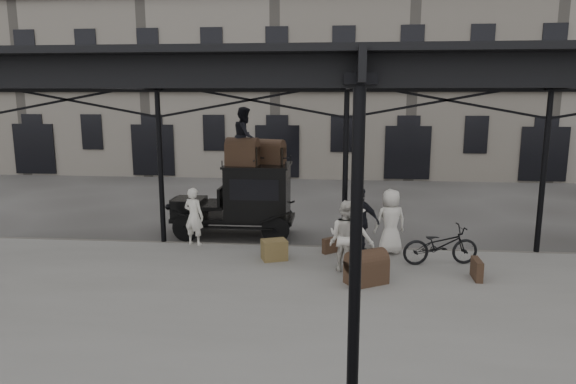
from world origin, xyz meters
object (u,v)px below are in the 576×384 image
taxi (247,197)px  porter_left (194,216)px  bicycle (440,245)px  steamer_trunk_platform (366,269)px  porter_official (360,221)px  steamer_trunk_roof_near (243,154)px

taxi → porter_left: bearing=-128.5°
taxi → bicycle: taxi is taller
taxi → porter_left: size_ratio=2.31×
bicycle → steamer_trunk_platform: (-1.84, -1.46, -0.17)m
porter_left → bicycle: bearing=-170.9°
porter_left → bicycle: 6.45m
taxi → porter_left: 1.96m
porter_left → steamer_trunk_platform: size_ratio=1.85×
porter_official → bicycle: size_ratio=0.94×
porter_official → taxi: bearing=-8.7°
steamer_trunk_roof_near → porter_official: bearing=-19.0°
bicycle → steamer_trunk_roof_near: steamer_trunk_roof_near is taller
steamer_trunk_platform → taxi: bearing=98.5°
porter_official → steamer_trunk_roof_near: size_ratio=1.89×
porter_left → steamer_trunk_roof_near: (1.13, 1.27, 1.57)m
porter_official → steamer_trunk_roof_near: 4.01m
taxi → porter_official: size_ratio=2.12×
taxi → porter_official: bearing=-30.4°
porter_official → bicycle: porter_official is taller
porter_official → steamer_trunk_roof_near: (-3.33, 1.65, 1.50)m
steamer_trunk_platform → bicycle: bearing=7.6°
steamer_trunk_roof_near → steamer_trunk_platform: (3.38, -3.78, -2.05)m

